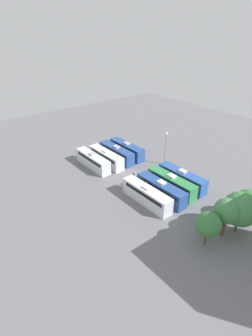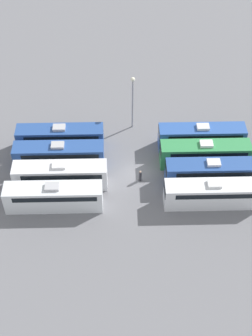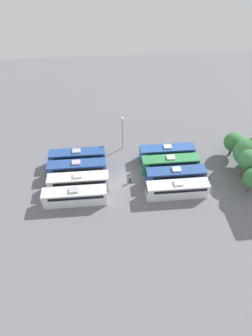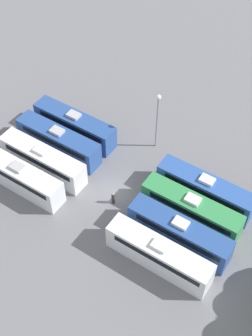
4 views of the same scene
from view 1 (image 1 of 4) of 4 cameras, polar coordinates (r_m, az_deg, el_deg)
ground_plane at (r=58.71m, az=2.11°, el=-1.69°), size 120.21×120.21×0.00m
bus_0 at (r=67.33m, az=0.17°, el=4.12°), size 2.46×11.31×3.57m
bus_1 at (r=65.40m, az=-2.07°, el=3.35°), size 2.46×11.31×3.57m
bus_2 at (r=63.25m, az=-4.35°, el=2.37°), size 2.46×11.31×3.57m
bus_3 at (r=61.99m, az=-7.23°, el=1.65°), size 2.46×11.31×3.57m
bus_4 at (r=55.56m, az=12.09°, el=-2.13°), size 2.46×11.31×3.57m
bus_5 at (r=53.38m, az=9.83°, el=-3.24°), size 2.46×11.31×3.57m
bus_6 at (r=51.02m, az=7.63°, el=-4.67°), size 2.46×11.31×3.57m
bus_7 at (r=49.22m, az=4.49°, el=-5.84°), size 2.46×11.31×3.57m
worker_person at (r=57.18m, az=1.67°, el=-1.69°), size 0.36×0.36×1.64m
light_pole at (r=62.02m, az=8.66°, el=5.37°), size 0.60×0.60×8.18m
tree_0 at (r=48.83m, az=24.98°, el=-6.56°), size 4.04×4.04×5.59m
tree_1 at (r=44.77m, az=23.63°, el=-8.21°), size 5.57×5.57×7.23m
tree_2 at (r=43.09m, az=21.11°, el=-8.78°), size 4.05×4.05×6.76m
tree_3 at (r=41.02m, az=17.47°, el=-11.66°), size 3.87×3.87×5.79m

